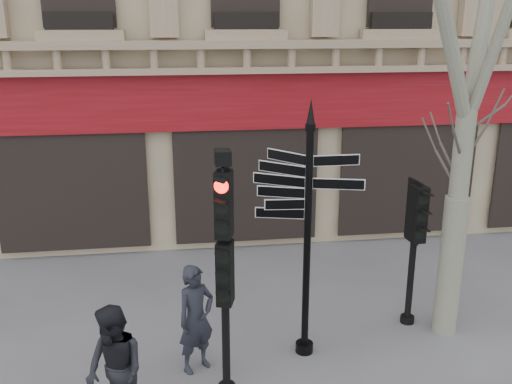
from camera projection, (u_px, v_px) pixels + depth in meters
ground at (283, 361)px, 9.36m from camera, size 80.00×80.00×0.00m
fingerpost at (309, 189)px, 8.79m from camera, size 2.36×2.36×4.26m
traffic_signal_main at (224, 247)px, 7.89m from camera, size 0.48×0.40×3.73m
traffic_signal_secondary at (415, 229)px, 10.01m from camera, size 0.48×0.36×2.64m
pedestrian_a at (196, 319)px, 8.91m from camera, size 0.78×0.71×1.78m
pedestrian_b at (115, 371)px, 7.53m from camera, size 1.09×1.13×1.84m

